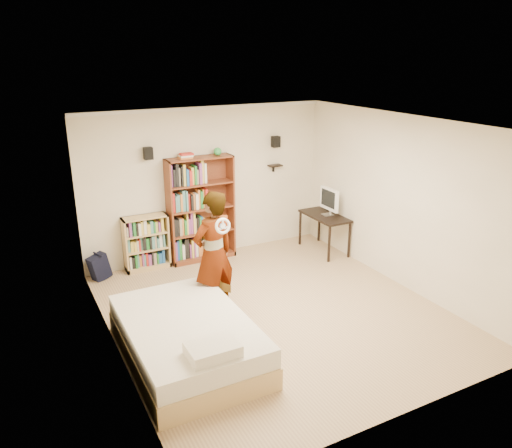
{
  "coord_description": "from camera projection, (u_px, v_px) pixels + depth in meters",
  "views": [
    {
      "loc": [
        -3.22,
        -5.57,
        3.58
      ],
      "look_at": [
        -0.0,
        0.6,
        1.16
      ],
      "focal_mm": 35.0,
      "sensor_mm": 36.0,
      "label": 1
    }
  ],
  "objects": [
    {
      "name": "crown_molding",
      "position": [
        278.0,
        126.0,
        6.37
      ],
      "size": [
        4.5,
        5.0,
        0.06
      ],
      "color": "silver",
      "rests_on": "room_shell"
    },
    {
      "name": "speaker_left",
      "position": [
        148.0,
        153.0,
        8.14
      ],
      "size": [
        0.14,
        0.12,
        0.2
      ],
      "primitive_type": "cube",
      "color": "black",
      "rests_on": "room_shell"
    },
    {
      "name": "speaker_right",
      "position": [
        276.0,
        142.0,
        9.19
      ],
      "size": [
        0.14,
        0.12,
        0.2
      ],
      "primitive_type": "cube",
      "color": "black",
      "rests_on": "room_shell"
    },
    {
      "name": "ground",
      "position": [
        275.0,
        311.0,
        7.24
      ],
      "size": [
        4.5,
        5.0,
        0.01
      ],
      "primitive_type": "cube",
      "color": "tan",
      "rests_on": "ground"
    },
    {
      "name": "daybed",
      "position": [
        187.0,
        334.0,
        6.06
      ],
      "size": [
        1.42,
        2.19,
        0.65
      ],
      "primitive_type": null,
      "color": "silver",
      "rests_on": "ground"
    },
    {
      "name": "wall_shelf",
      "position": [
        275.0,
        166.0,
        9.34
      ],
      "size": [
        0.25,
        0.16,
        0.02
      ],
      "primitive_type": "cube",
      "color": "black",
      "rests_on": "room_shell"
    },
    {
      "name": "low_bookshelf",
      "position": [
        146.0,
        243.0,
        8.53
      ],
      "size": [
        0.76,
        0.29,
        0.95
      ],
      "primitive_type": null,
      "color": "tan",
      "rests_on": "ground"
    },
    {
      "name": "computer_desk",
      "position": [
        324.0,
        233.0,
        9.35
      ],
      "size": [
        0.52,
        1.04,
        0.71
      ],
      "primitive_type": null,
      "color": "black",
      "rests_on": "ground"
    },
    {
      "name": "tall_bookshelf",
      "position": [
        201.0,
        209.0,
        8.8
      ],
      "size": [
        1.18,
        0.34,
        1.87
      ],
      "primitive_type": null,
      "color": "brown",
      "rests_on": "ground"
    },
    {
      "name": "person",
      "position": [
        214.0,
        254.0,
        6.92
      ],
      "size": [
        0.75,
        0.59,
        1.82
      ],
      "primitive_type": "imported",
      "rotation": [
        0.0,
        0.0,
        3.41
      ],
      "color": "black",
      "rests_on": "ground"
    },
    {
      "name": "imac",
      "position": [
        328.0,
        202.0,
        9.15
      ],
      "size": [
        0.12,
        0.51,
        0.51
      ],
      "primitive_type": null,
      "rotation": [
        0.0,
        0.0,
        -0.04
      ],
      "color": "white",
      "rests_on": "computer_desk"
    },
    {
      "name": "room_shell",
      "position": [
        277.0,
        195.0,
        6.66
      ],
      "size": [
        4.52,
        5.02,
        2.71
      ],
      "color": "#F1E6CE",
      "rests_on": "ground"
    },
    {
      "name": "navy_bag",
      "position": [
        99.0,
        267.0,
        8.19
      ],
      "size": [
        0.39,
        0.33,
        0.45
      ],
      "primitive_type": null,
      "rotation": [
        0.0,
        0.0,
        0.41
      ],
      "color": "black",
      "rests_on": "ground"
    },
    {
      "name": "wii_wheel",
      "position": [
        223.0,
        226.0,
        6.47
      ],
      "size": [
        0.22,
        0.08,
        0.22
      ],
      "primitive_type": "torus",
      "rotation": [
        1.36,
        0.0,
        0.0
      ],
      "color": "white",
      "rests_on": "person"
    }
  ]
}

